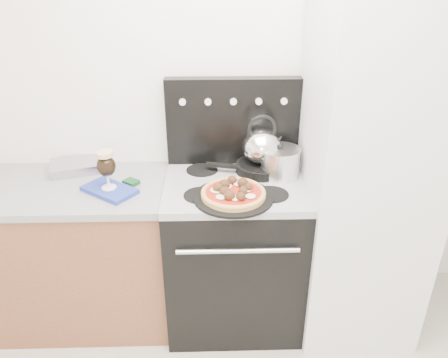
{
  "coord_description": "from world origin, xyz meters",
  "views": [
    {
      "loc": [
        -0.04,
        -0.93,
        2.0
      ],
      "look_at": [
        0.02,
        1.05,
        1.0
      ],
      "focal_mm": 35.0,
      "sensor_mm": 36.0,
      "label": 1
    }
  ],
  "objects_px": {
    "oven_mitt": "(109,190)",
    "fridge": "(365,177)",
    "stove_body": "(234,254)",
    "pizza_pan": "(233,197)",
    "base_cabinet": "(47,256)",
    "skillet": "(261,167)",
    "beer_glass": "(107,170)",
    "stock_pot": "(280,163)",
    "tea_kettle": "(262,144)",
    "pizza": "(233,192)"
  },
  "relations": [
    {
      "from": "beer_glass",
      "to": "base_cabinet",
      "type": "bearing_deg",
      "value": 169.14
    },
    {
      "from": "beer_glass",
      "to": "stock_pot",
      "type": "bearing_deg",
      "value": 8.06
    },
    {
      "from": "beer_glass",
      "to": "pizza_pan",
      "type": "relative_size",
      "value": 0.52
    },
    {
      "from": "oven_mitt",
      "to": "stock_pot",
      "type": "height_order",
      "value": "stock_pot"
    },
    {
      "from": "oven_mitt",
      "to": "stock_pot",
      "type": "xyz_separation_m",
      "value": [
        0.92,
        0.13,
        0.08
      ]
    },
    {
      "from": "fridge",
      "to": "pizza_pan",
      "type": "height_order",
      "value": "fridge"
    },
    {
      "from": "base_cabinet",
      "to": "skillet",
      "type": "relative_size",
      "value": 5.14
    },
    {
      "from": "skillet",
      "to": "stock_pot",
      "type": "distance_m",
      "value": 0.12
    },
    {
      "from": "stock_pot",
      "to": "pizza",
      "type": "bearing_deg",
      "value": -136.72
    },
    {
      "from": "beer_glass",
      "to": "skillet",
      "type": "distance_m",
      "value": 0.84
    },
    {
      "from": "stove_body",
      "to": "fridge",
      "type": "bearing_deg",
      "value": -2.05
    },
    {
      "from": "base_cabinet",
      "to": "skillet",
      "type": "height_order",
      "value": "skillet"
    },
    {
      "from": "stove_body",
      "to": "pizza_pan",
      "type": "bearing_deg",
      "value": -95.16
    },
    {
      "from": "stove_body",
      "to": "oven_mitt",
      "type": "height_order",
      "value": "oven_mitt"
    },
    {
      "from": "oven_mitt",
      "to": "pizza",
      "type": "distance_m",
      "value": 0.66
    },
    {
      "from": "beer_glass",
      "to": "oven_mitt",
      "type": "bearing_deg",
      "value": 0.0
    },
    {
      "from": "base_cabinet",
      "to": "beer_glass",
      "type": "relative_size",
      "value": 6.86
    },
    {
      "from": "stove_body",
      "to": "skillet",
      "type": "xyz_separation_m",
      "value": [
        0.15,
        0.13,
        0.51
      ]
    },
    {
      "from": "skillet",
      "to": "tea_kettle",
      "type": "relative_size",
      "value": 1.18
    },
    {
      "from": "fridge",
      "to": "skillet",
      "type": "height_order",
      "value": "fridge"
    },
    {
      "from": "oven_mitt",
      "to": "tea_kettle",
      "type": "height_order",
      "value": "tea_kettle"
    },
    {
      "from": "fridge",
      "to": "beer_glass",
      "type": "distance_m",
      "value": 1.37
    },
    {
      "from": "pizza_pan",
      "to": "stock_pot",
      "type": "height_order",
      "value": "stock_pot"
    },
    {
      "from": "pizza_pan",
      "to": "stock_pot",
      "type": "bearing_deg",
      "value": 43.28
    },
    {
      "from": "pizza_pan",
      "to": "tea_kettle",
      "type": "height_order",
      "value": "tea_kettle"
    },
    {
      "from": "fridge",
      "to": "skillet",
      "type": "distance_m",
      "value": 0.57
    },
    {
      "from": "beer_glass",
      "to": "pizza",
      "type": "height_order",
      "value": "beer_glass"
    },
    {
      "from": "stove_body",
      "to": "oven_mitt",
      "type": "bearing_deg",
      "value": -174.9
    },
    {
      "from": "stove_body",
      "to": "pizza_pan",
      "type": "relative_size",
      "value": 2.17
    },
    {
      "from": "pizza_pan",
      "to": "tea_kettle",
      "type": "relative_size",
      "value": 1.7
    },
    {
      "from": "base_cabinet",
      "to": "oven_mitt",
      "type": "relative_size",
      "value": 5.12
    },
    {
      "from": "oven_mitt",
      "to": "base_cabinet",
      "type": "bearing_deg",
      "value": 169.14
    },
    {
      "from": "base_cabinet",
      "to": "beer_glass",
      "type": "height_order",
      "value": "beer_glass"
    },
    {
      "from": "base_cabinet",
      "to": "stock_pot",
      "type": "relative_size",
      "value": 6.88
    },
    {
      "from": "beer_glass",
      "to": "pizza",
      "type": "bearing_deg",
      "value": -10.75
    },
    {
      "from": "stove_body",
      "to": "beer_glass",
      "type": "bearing_deg",
      "value": -174.9
    },
    {
      "from": "stove_body",
      "to": "oven_mitt",
      "type": "xyz_separation_m",
      "value": [
        -0.67,
        -0.06,
        0.47
      ]
    },
    {
      "from": "stock_pot",
      "to": "stove_body",
      "type": "bearing_deg",
      "value": -164.37
    },
    {
      "from": "oven_mitt",
      "to": "beer_glass",
      "type": "relative_size",
      "value": 1.34
    },
    {
      "from": "oven_mitt",
      "to": "stove_body",
      "type": "bearing_deg",
      "value": 5.1
    },
    {
      "from": "base_cabinet",
      "to": "stove_body",
      "type": "bearing_deg",
      "value": -1.3
    },
    {
      "from": "beer_glass",
      "to": "pizza_pan",
      "type": "xyz_separation_m",
      "value": [
        0.65,
        -0.12,
        -0.1
      ]
    },
    {
      "from": "base_cabinet",
      "to": "pizza",
      "type": "xyz_separation_m",
      "value": [
        1.09,
        -0.21,
        0.53
      ]
    },
    {
      "from": "pizza_pan",
      "to": "base_cabinet",
      "type": "bearing_deg",
      "value": 169.21
    },
    {
      "from": "oven_mitt",
      "to": "fridge",
      "type": "bearing_deg",
      "value": 1.44
    },
    {
      "from": "oven_mitt",
      "to": "pizza_pan",
      "type": "height_order",
      "value": "pizza_pan"
    },
    {
      "from": "pizza",
      "to": "tea_kettle",
      "type": "distance_m",
      "value": 0.38
    },
    {
      "from": "stock_pot",
      "to": "oven_mitt",
      "type": "bearing_deg",
      "value": -171.94
    },
    {
      "from": "tea_kettle",
      "to": "stock_pot",
      "type": "height_order",
      "value": "tea_kettle"
    },
    {
      "from": "stove_body",
      "to": "pizza_pan",
      "type": "distance_m",
      "value": 0.52
    }
  ]
}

